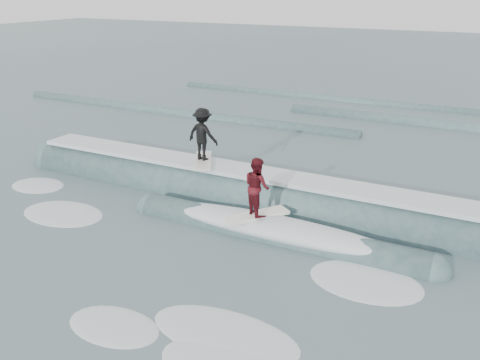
% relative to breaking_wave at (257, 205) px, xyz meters
% --- Properties ---
extents(ground, '(160.00, 160.00, 0.00)m').
position_rel_breaking_wave_xyz_m(ground, '(-0.31, -3.97, -0.05)').
color(ground, '#394C54').
rests_on(ground, ground).
extents(breaking_wave, '(20.28, 3.83, 2.09)m').
position_rel_breaking_wave_xyz_m(breaking_wave, '(0.00, 0.00, 0.00)').
color(breaking_wave, '#345257').
rests_on(breaking_wave, ground).
extents(surfer_black, '(1.48, 2.01, 1.95)m').
position_rel_breaking_wave_xyz_m(surfer_black, '(-2.31, 0.37, 2.02)').
color(surfer_black, silver).
rests_on(surfer_black, ground).
extents(surfer_red, '(1.61, 1.95, 1.85)m').
position_rel_breaking_wave_xyz_m(surfer_red, '(0.89, -1.83, 1.36)').
color(surfer_red, white).
rests_on(surfer_red, ground).
extents(whitewater, '(15.06, 7.11, 0.10)m').
position_rel_breaking_wave_xyz_m(whitewater, '(0.30, -5.32, -0.05)').
color(whitewater, white).
rests_on(whitewater, ground).
extents(far_swells, '(38.81, 8.65, 0.80)m').
position_rel_breaking_wave_xyz_m(far_swells, '(-1.38, 13.68, -0.05)').
color(far_swells, '#345257').
rests_on(far_swells, ground).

